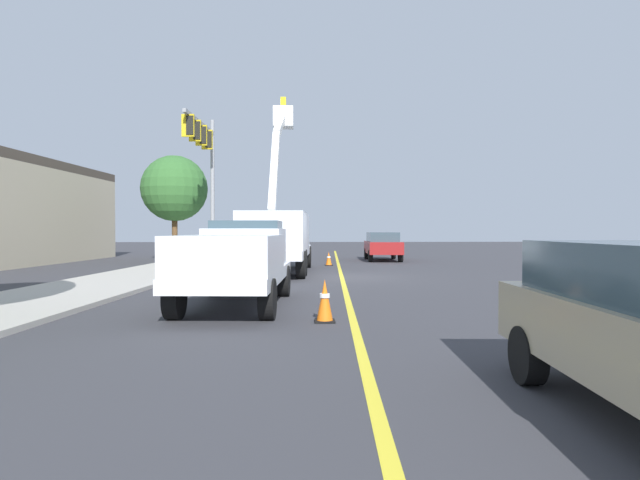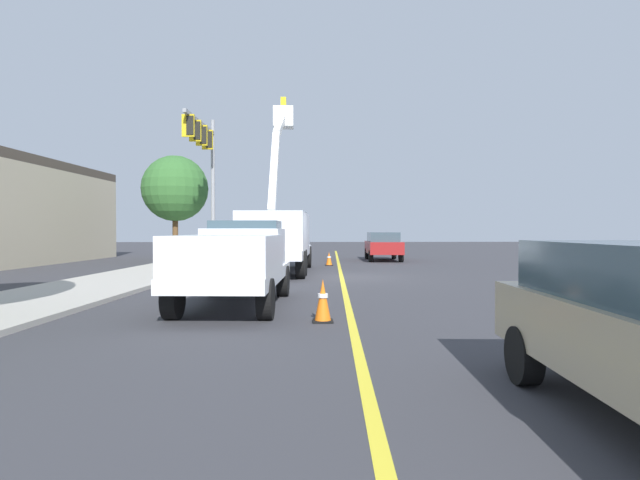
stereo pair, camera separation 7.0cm
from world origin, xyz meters
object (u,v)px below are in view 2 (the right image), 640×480
object	(u,v)px
traffic_cone_leading	(323,301)
service_pickup_truck	(236,259)
traffic_signal_mast	(205,156)
utility_bucket_truck	(279,234)
passing_minivan	(383,244)
traffic_cone_mid_front	(329,259)

from	to	relation	value
traffic_cone_leading	service_pickup_truck	bearing A→B (deg)	42.56
service_pickup_truck	traffic_signal_mast	size ratio (longest dim) A/B	0.74
utility_bucket_truck	traffic_cone_leading	distance (m)	12.22
utility_bucket_truck	traffic_cone_leading	world-z (taller)	utility_bucket_truck
utility_bucket_truck	traffic_signal_mast	distance (m)	6.77
traffic_cone_leading	traffic_signal_mast	bearing A→B (deg)	18.35
utility_bucket_truck	passing_minivan	xyz separation A→B (m)	(8.49, -5.87, -0.66)
utility_bucket_truck	traffic_signal_mast	bearing A→B (deg)	44.85
traffic_cone_mid_front	passing_minivan	bearing A→B (deg)	-37.80
traffic_cone_leading	traffic_signal_mast	distance (m)	17.61
passing_minivan	traffic_cone_mid_front	world-z (taller)	passing_minivan
passing_minivan	service_pickup_truck	bearing A→B (deg)	160.76
passing_minivan	traffic_signal_mast	size ratio (longest dim) A/B	0.63
passing_minivan	traffic_signal_mast	distance (m)	11.71
utility_bucket_truck	traffic_cone_leading	bearing A→B (deg)	-173.28
passing_minivan	traffic_cone_leading	world-z (taller)	passing_minivan
service_pickup_truck	traffic_cone_mid_front	world-z (taller)	service_pickup_truck
utility_bucket_truck	traffic_signal_mast	xyz separation A→B (m)	(3.90, 3.88, 3.94)
passing_minivan	traffic_cone_mid_front	size ratio (longest dim) A/B	6.90
traffic_cone_mid_front	traffic_signal_mast	size ratio (longest dim) A/B	0.09
traffic_cone_mid_front	traffic_signal_mast	xyz separation A→B (m)	(-0.10, 6.26, 5.22)
service_pickup_truck	traffic_cone_mid_front	xyz separation A→B (m)	(13.92, -2.94, -0.77)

